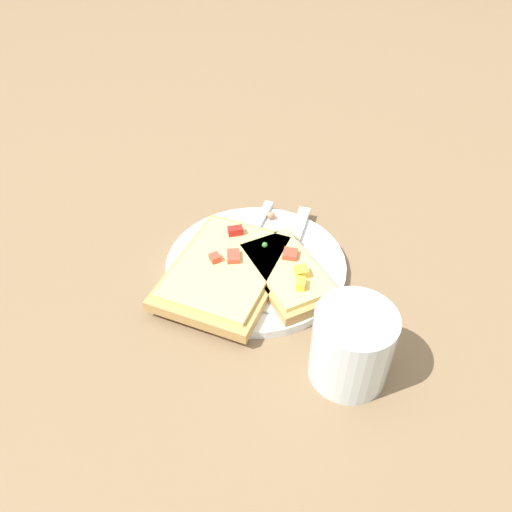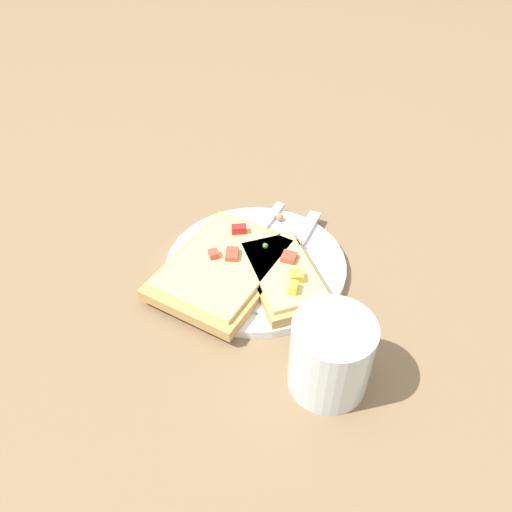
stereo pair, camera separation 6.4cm
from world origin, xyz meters
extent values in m
plane|color=#7F6647|center=(0.00, 0.00, 0.00)|extent=(4.00, 4.00, 0.00)
cylinder|color=white|center=(0.00, 0.00, 0.01)|extent=(0.23, 0.23, 0.01)
cube|color=silver|center=(0.06, -0.03, 0.01)|extent=(0.09, 0.10, 0.01)
cube|color=silver|center=(0.00, 0.03, 0.01)|extent=(0.05, 0.05, 0.01)
cube|color=silver|center=(-0.02, 0.07, 0.01)|extent=(0.02, 0.02, 0.00)
cube|color=silver|center=(-0.02, 0.06, 0.01)|extent=(0.02, 0.02, 0.00)
cube|color=silver|center=(-0.03, 0.06, 0.01)|extent=(0.02, 0.02, 0.00)
cube|color=silver|center=(-0.03, 0.05, 0.01)|extent=(0.02, 0.02, 0.00)
cube|color=silver|center=(0.03, -0.09, 0.01)|extent=(0.07, 0.07, 0.01)
cube|color=silver|center=(-0.04, -0.02, 0.01)|extent=(0.10, 0.10, 0.00)
cube|color=tan|center=(-0.01, 0.04, 0.02)|extent=(0.21, 0.22, 0.01)
cube|color=#E5CC7A|center=(-0.01, 0.04, 0.03)|extent=(0.19, 0.19, 0.01)
cube|color=red|center=(0.04, 0.01, 0.04)|extent=(0.02, 0.02, 0.01)
cube|color=#D14733|center=(0.01, 0.05, 0.04)|extent=(0.01, 0.01, 0.01)
cube|color=#D14733|center=(0.00, 0.03, 0.04)|extent=(0.03, 0.02, 0.01)
cube|color=tan|center=(-0.04, -0.02, 0.02)|extent=(0.14, 0.08, 0.01)
cube|color=#E5CC7A|center=(-0.04, -0.02, 0.03)|extent=(0.13, 0.07, 0.01)
cube|color=yellow|center=(-0.08, -0.02, 0.04)|extent=(0.02, 0.02, 0.01)
cube|color=#D14733|center=(-0.03, -0.03, 0.04)|extent=(0.03, 0.02, 0.01)
cube|color=yellow|center=(-0.06, -0.03, 0.04)|extent=(0.02, 0.02, 0.01)
sphere|color=#388433|center=(0.00, -0.01, 0.04)|extent=(0.01, 0.01, 0.01)
sphere|color=#AB7A50|center=(0.07, -0.06, 0.02)|extent=(0.01, 0.01, 0.01)
sphere|color=#A19848|center=(0.00, 0.00, 0.02)|extent=(0.01, 0.01, 0.01)
cylinder|color=silver|center=(-0.19, -0.01, 0.04)|extent=(0.08, 0.08, 0.09)
camera|label=1|loc=(-0.41, 0.22, 0.45)|focal=35.00mm
camera|label=2|loc=(-0.44, 0.16, 0.45)|focal=35.00mm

